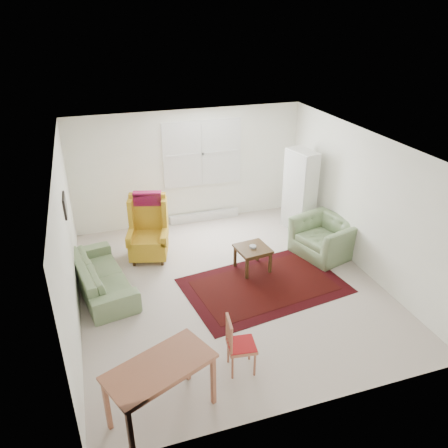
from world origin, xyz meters
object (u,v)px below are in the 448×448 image
object	(u,v)px
armchair	(325,234)
stool	(159,234)
desk	(162,391)
coffee_table	(252,258)
sofa	(101,270)
wingback_chair	(148,229)
cabinet	(300,191)
desk_chair	(242,344)

from	to	relation	value
armchair	stool	bearing A→B (deg)	-132.86
stool	desk	world-z (taller)	desk
armchair	coffee_table	distance (m)	1.55
sofa	coffee_table	distance (m)	2.68
wingback_chair	desk	distance (m)	3.71
armchair	wingback_chair	world-z (taller)	wingback_chair
wingback_chair	cabinet	world-z (taller)	cabinet
armchair	cabinet	world-z (taller)	cabinet
coffee_table	desk_chair	distance (m)	2.50
coffee_table	desk_chair	bearing A→B (deg)	-114.64
coffee_table	cabinet	bearing A→B (deg)	39.07
coffee_table	desk_chair	size ratio (longest dim) A/B	0.68
coffee_table	desk_chair	world-z (taller)	desk_chair
sofa	desk	size ratio (longest dim) A/B	1.58
cabinet	desk	xyz separation A→B (m)	(-3.70, -3.93, -0.50)
coffee_table	desk	xyz separation A→B (m)	(-2.17, -2.68, 0.16)
sofa	stool	size ratio (longest dim) A/B	4.86
armchair	wingback_chair	size ratio (longest dim) A/B	0.88
cabinet	coffee_table	bearing A→B (deg)	-153.72
sofa	stool	distance (m)	1.84
armchair	desk	xyz separation A→B (m)	(-3.70, -2.80, -0.04)
wingback_chair	armchair	bearing A→B (deg)	0.46
stool	wingback_chair	bearing A→B (deg)	-116.32
armchair	stool	world-z (taller)	armchair
desk	wingback_chair	bearing A→B (deg)	83.24
sofa	armchair	size ratio (longest dim) A/B	1.77
cabinet	desk_chair	distance (m)	4.38
stool	desk_chair	distance (m)	3.86
desk	desk_chair	distance (m)	1.20
armchair	desk_chair	bearing A→B (deg)	-64.09
armchair	coffee_table	xyz separation A→B (m)	(-1.53, -0.12, -0.19)
armchair	cabinet	size ratio (longest dim) A/B	0.62
stool	cabinet	bearing A→B (deg)	-6.19
coffee_table	wingback_chair	bearing A→B (deg)	150.28
sofa	cabinet	bearing A→B (deg)	-86.64
cabinet	desk	bearing A→B (deg)	-146.09
stool	desk	xyz separation A→B (m)	(-0.72, -4.25, 0.19)
armchair	cabinet	distance (m)	1.22
armchair	wingback_chair	bearing A→B (deg)	-121.85
coffee_table	desk	world-z (taller)	desk
wingback_chair	cabinet	size ratio (longest dim) A/B	0.71
wingback_chair	stool	size ratio (longest dim) A/B	3.15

